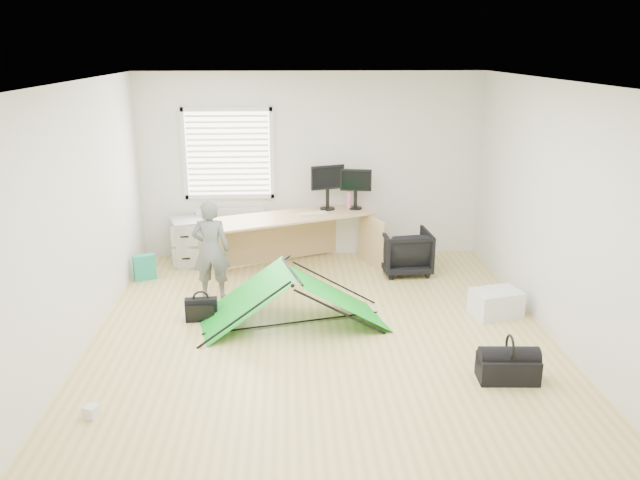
{
  "coord_description": "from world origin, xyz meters",
  "views": [
    {
      "loc": [
        -0.36,
        -6.27,
        3.04
      ],
      "look_at": [
        0.0,
        0.4,
        0.95
      ],
      "focal_mm": 35.0,
      "sensor_mm": 36.0,
      "label": 1
    }
  ],
  "objects_px": {
    "monitor_right": "(355,194)",
    "storage_crate": "(496,303)",
    "filing_cabinet": "(188,241)",
    "office_chair": "(405,251)",
    "desk": "(294,241)",
    "person": "(211,250)",
    "laptop_bag": "(201,310)",
    "kite": "(292,298)",
    "monitor_left": "(327,193)",
    "thermos": "(349,200)",
    "duffel_bag": "(508,369)"
  },
  "relations": [
    {
      "from": "office_chair",
      "to": "desk",
      "type": "bearing_deg",
      "value": -14.23
    },
    {
      "from": "storage_crate",
      "to": "laptop_bag",
      "type": "relative_size",
      "value": 1.49
    },
    {
      "from": "desk",
      "to": "kite",
      "type": "relative_size",
      "value": 1.09
    },
    {
      "from": "kite",
      "to": "duffel_bag",
      "type": "relative_size",
      "value": 3.7
    },
    {
      "from": "duffel_bag",
      "to": "monitor_right",
      "type": "bearing_deg",
      "value": 110.16
    },
    {
      "from": "person",
      "to": "duffel_bag",
      "type": "distance_m",
      "value": 3.77
    },
    {
      "from": "thermos",
      "to": "office_chair",
      "type": "height_order",
      "value": "thermos"
    },
    {
      "from": "kite",
      "to": "thermos",
      "type": "bearing_deg",
      "value": 55.56
    },
    {
      "from": "desk",
      "to": "monitor_right",
      "type": "height_order",
      "value": "monitor_right"
    },
    {
      "from": "thermos",
      "to": "duffel_bag",
      "type": "height_order",
      "value": "thermos"
    },
    {
      "from": "office_chair",
      "to": "storage_crate",
      "type": "bearing_deg",
      "value": 115.02
    },
    {
      "from": "office_chair",
      "to": "storage_crate",
      "type": "distance_m",
      "value": 1.7
    },
    {
      "from": "filing_cabinet",
      "to": "kite",
      "type": "relative_size",
      "value": 0.32
    },
    {
      "from": "kite",
      "to": "duffel_bag",
      "type": "distance_m",
      "value": 2.44
    },
    {
      "from": "thermos",
      "to": "desk",
      "type": "bearing_deg",
      "value": -158.99
    },
    {
      "from": "desk",
      "to": "duffel_bag",
      "type": "relative_size",
      "value": 4.05
    },
    {
      "from": "person",
      "to": "kite",
      "type": "bearing_deg",
      "value": 142.55
    },
    {
      "from": "desk",
      "to": "filing_cabinet",
      "type": "bearing_deg",
      "value": 148.35
    },
    {
      "from": "storage_crate",
      "to": "desk",
      "type": "bearing_deg",
      "value": 142.58
    },
    {
      "from": "monitor_left",
      "to": "thermos",
      "type": "distance_m",
      "value": 0.33
    },
    {
      "from": "monitor_right",
      "to": "storage_crate",
      "type": "xyz_separation_m",
      "value": [
        1.44,
        -2.1,
        -0.83
      ]
    },
    {
      "from": "thermos",
      "to": "storage_crate",
      "type": "relative_size",
      "value": 0.48
    },
    {
      "from": "office_chair",
      "to": "kite",
      "type": "bearing_deg",
      "value": 42.39
    },
    {
      "from": "person",
      "to": "storage_crate",
      "type": "bearing_deg",
      "value": 170.89
    },
    {
      "from": "desk",
      "to": "office_chair",
      "type": "relative_size",
      "value": 3.35
    },
    {
      "from": "person",
      "to": "duffel_bag",
      "type": "xyz_separation_m",
      "value": [
        3.01,
        -2.2,
        -0.51
      ]
    },
    {
      "from": "monitor_right",
      "to": "monitor_left",
      "type": "bearing_deg",
      "value": -169.23
    },
    {
      "from": "thermos",
      "to": "storage_crate",
      "type": "distance_m",
      "value": 2.71
    },
    {
      "from": "monitor_left",
      "to": "kite",
      "type": "bearing_deg",
      "value": -121.23
    },
    {
      "from": "filing_cabinet",
      "to": "office_chair",
      "type": "distance_m",
      "value": 3.12
    },
    {
      "from": "filing_cabinet",
      "to": "monitor_right",
      "type": "height_order",
      "value": "monitor_right"
    },
    {
      "from": "monitor_right",
      "to": "storage_crate",
      "type": "relative_size",
      "value": 0.82
    },
    {
      "from": "monitor_right",
      "to": "laptop_bag",
      "type": "relative_size",
      "value": 1.23
    },
    {
      "from": "desk",
      "to": "filing_cabinet",
      "type": "height_order",
      "value": "desk"
    },
    {
      "from": "monitor_right",
      "to": "duffel_bag",
      "type": "distance_m",
      "value": 3.84
    },
    {
      "from": "desk",
      "to": "monitor_left",
      "type": "distance_m",
      "value": 0.85
    },
    {
      "from": "monitor_left",
      "to": "office_chair",
      "type": "height_order",
      "value": "monitor_left"
    },
    {
      "from": "duffel_bag",
      "to": "office_chair",
      "type": "bearing_deg",
      "value": 101.79
    },
    {
      "from": "monitor_right",
      "to": "storage_crate",
      "type": "distance_m",
      "value": 2.68
    },
    {
      "from": "thermos",
      "to": "storage_crate",
      "type": "bearing_deg",
      "value": -53.93
    },
    {
      "from": "desk",
      "to": "person",
      "type": "bearing_deg",
      "value": -156.03
    },
    {
      "from": "thermos",
      "to": "person",
      "type": "xyz_separation_m",
      "value": [
        -1.84,
        -1.38,
        -0.27
      ]
    },
    {
      "from": "kite",
      "to": "monitor_left",
      "type": "bearing_deg",
      "value": 62.87
    },
    {
      "from": "laptop_bag",
      "to": "duffel_bag",
      "type": "distance_m",
      "value": 3.42
    },
    {
      "from": "office_chair",
      "to": "person",
      "type": "height_order",
      "value": "person"
    },
    {
      "from": "thermos",
      "to": "kite",
      "type": "bearing_deg",
      "value": -110.91
    },
    {
      "from": "office_chair",
      "to": "duffel_bag",
      "type": "distance_m",
      "value": 3.01
    },
    {
      "from": "filing_cabinet",
      "to": "laptop_bag",
      "type": "bearing_deg",
      "value": -94.69
    },
    {
      "from": "desk",
      "to": "duffel_bag",
      "type": "xyz_separation_m",
      "value": [
        1.98,
        -3.28,
        -0.26
      ]
    },
    {
      "from": "laptop_bag",
      "to": "kite",
      "type": "bearing_deg",
      "value": -11.64
    }
  ]
}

